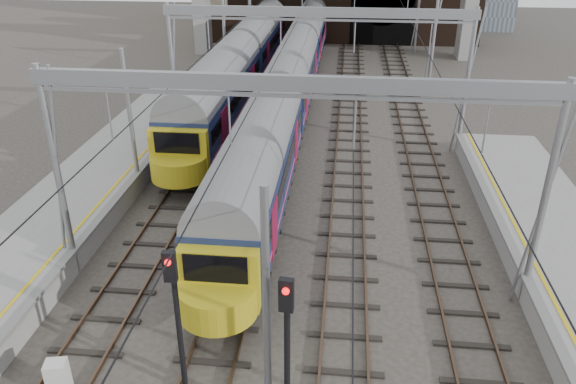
# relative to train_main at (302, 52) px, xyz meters

# --- Properties ---
(tracks) EXTENTS (14.40, 80.00, 0.22)m
(tracks) POSITION_rel_train_main_xyz_m (2.00, -21.06, -2.40)
(tracks) COLOR #4C3828
(tracks) RESTS_ON ground
(overhead_line) EXTENTS (16.80, 80.00, 8.00)m
(overhead_line) POSITION_rel_train_main_xyz_m (2.00, -14.58, 4.15)
(overhead_line) COLOR gray
(overhead_line) RESTS_ON ground
(retaining_wall) EXTENTS (28.00, 2.75, 9.00)m
(retaining_wall) POSITION_rel_train_main_xyz_m (3.40, 15.87, 1.91)
(retaining_wall) COLOR black
(retaining_wall) RESTS_ON ground
(train_main) EXTENTS (2.69, 62.15, 4.66)m
(train_main) POSITION_rel_train_main_xyz_m (0.00, 0.00, 0.00)
(train_main) COLOR black
(train_main) RESTS_ON ground
(train_second) EXTENTS (2.88, 33.29, 4.93)m
(train_second) POSITION_rel_train_main_xyz_m (-4.00, -4.72, 0.11)
(train_second) COLOR black
(train_second) RESTS_ON ground
(signal_near_left) EXTENTS (0.35, 0.46, 4.78)m
(signal_near_left) POSITION_rel_train_main_xyz_m (-0.51, -33.42, 0.60)
(signal_near_left) COLOR black
(signal_near_left) RESTS_ON ground
(signal_near_centre) EXTENTS (0.36, 0.47, 4.86)m
(signal_near_centre) POSITION_rel_train_main_xyz_m (2.53, -34.38, 0.65)
(signal_near_centre) COLOR black
(signal_near_centre) RESTS_ON ground
(relay_cabinet) EXTENTS (0.67, 0.59, 1.16)m
(relay_cabinet) POSITION_rel_train_main_xyz_m (-3.98, -33.90, -1.84)
(relay_cabinet) COLOR silver
(relay_cabinet) RESTS_ON ground
(equip_cover_b) EXTENTS (1.01, 0.80, 0.11)m
(equip_cover_b) POSITION_rel_train_main_xyz_m (-0.09, -30.11, -2.37)
(equip_cover_b) COLOR #1841B9
(equip_cover_b) RESTS_ON ground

